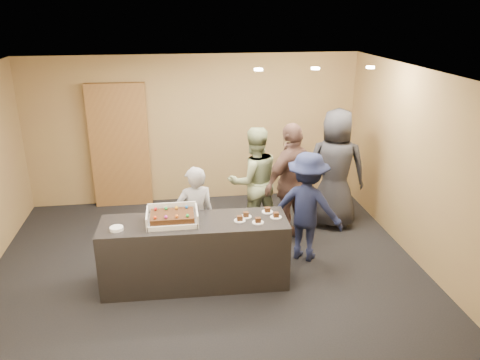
{
  "coord_description": "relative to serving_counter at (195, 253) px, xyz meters",
  "views": [
    {
      "loc": [
        -0.39,
        -5.86,
        3.5
      ],
      "look_at": [
        0.47,
        0.0,
        1.27
      ],
      "focal_mm": 35.0,
      "sensor_mm": 36.0,
      "label": 1
    }
  ],
  "objects": [
    {
      "name": "slice_a",
      "position": [
        0.58,
        -0.06,
        0.47
      ],
      "size": [
        0.15,
        0.15,
        0.07
      ],
      "color": "white",
      "rests_on": "serving_counter"
    },
    {
      "name": "cake_box",
      "position": [
        -0.27,
        0.02,
        0.49
      ],
      "size": [
        0.64,
        0.44,
        0.19
      ],
      "color": "white",
      "rests_on": "serving_counter"
    },
    {
      "name": "plate_stack",
      "position": [
        -0.95,
        -0.1,
        0.47
      ],
      "size": [
        0.17,
        0.17,
        0.04
      ],
      "primitive_type": "cylinder",
      "color": "white",
      "rests_on": "serving_counter"
    },
    {
      "name": "person_sage_man",
      "position": [
        1.02,
        1.38,
        0.43
      ],
      "size": [
        0.96,
        0.82,
        1.76
      ],
      "primitive_type": "imported",
      "rotation": [
        0.0,
        0.0,
        3.33
      ],
      "color": "gray",
      "rests_on": "floor"
    },
    {
      "name": "person_brown_extra",
      "position": [
        1.55,
        1.06,
        0.49
      ],
      "size": [
        1.18,
        0.98,
        1.88
      ],
      "primitive_type": "imported",
      "rotation": [
        0.0,
        0.0,
        3.7
      ],
      "color": "brown",
      "rests_on": "floor"
    },
    {
      "name": "person_server_grey",
      "position": [
        0.04,
        0.45,
        0.29
      ],
      "size": [
        0.6,
        0.45,
        1.49
      ],
      "primitive_type": "imported",
      "rotation": [
        0.0,
        0.0,
        3.33
      ],
      "color": "gray",
      "rests_on": "floor"
    },
    {
      "name": "ceiling_spotlights",
      "position": [
        1.78,
        0.94,
        2.22
      ],
      "size": [
        1.72,
        0.12,
        0.03
      ],
      "color": "#FFEAC6",
      "rests_on": "ceiling"
    },
    {
      "name": "storage_cabinet",
      "position": [
        -1.16,
        2.85,
        0.67
      ],
      "size": [
        1.02,
        0.15,
        2.24
      ],
      "primitive_type": "cube",
      "color": "brown",
      "rests_on": "floor"
    },
    {
      "name": "serving_counter",
      "position": [
        0.0,
        0.0,
        0.0
      ],
      "size": [
        2.42,
        0.77,
        0.9
      ],
      "primitive_type": "cube",
      "rotation": [
        0.0,
        0.0,
        -0.03
      ],
      "color": "black",
      "rests_on": "floor"
    },
    {
      "name": "room",
      "position": [
        0.18,
        0.44,
        0.9
      ],
      "size": [
        6.04,
        6.0,
        2.7
      ],
      "color": "black",
      "rests_on": "ground"
    },
    {
      "name": "slice_d",
      "position": [
        0.99,
        0.15,
        0.47
      ],
      "size": [
        0.15,
        0.15,
        0.07
      ],
      "color": "white",
      "rests_on": "serving_counter"
    },
    {
      "name": "person_dark_suit",
      "position": [
        2.37,
        1.45,
        0.54
      ],
      "size": [
        1.11,
        0.89,
        1.98
      ],
      "primitive_type": "imported",
      "rotation": [
        0.0,
        0.0,
        2.85
      ],
      "color": "#242529",
      "rests_on": "floor"
    },
    {
      "name": "slice_b",
      "position": [
        0.68,
        0.04,
        0.47
      ],
      "size": [
        0.15,
        0.15,
        0.07
      ],
      "color": "white",
      "rests_on": "serving_counter"
    },
    {
      "name": "sheet_cake",
      "position": [
        -0.27,
        0.0,
        0.55
      ],
      "size": [
        0.55,
        0.38,
        0.11
      ],
      "color": "#39210D",
      "rests_on": "cake_box"
    },
    {
      "name": "slice_e",
      "position": [
        1.06,
        -0.03,
        0.47
      ],
      "size": [
        0.15,
        0.15,
        0.07
      ],
      "color": "white",
      "rests_on": "serving_counter"
    },
    {
      "name": "person_navy_man",
      "position": [
        1.62,
        0.45,
        0.35
      ],
      "size": [
        1.2,
        1.05,
        1.61
      ],
      "primitive_type": "imported",
      "rotation": [
        0.0,
        0.0,
        2.59
      ],
      "color": "#161C3C",
      "rests_on": "floor"
    },
    {
      "name": "slice_c",
      "position": [
        0.8,
        -0.15,
        0.47
      ],
      "size": [
        0.15,
        0.15,
        0.07
      ],
      "color": "white",
      "rests_on": "serving_counter"
    }
  ]
}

